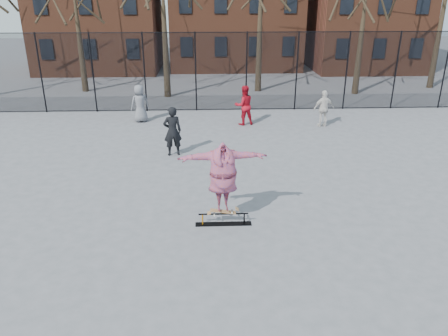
{
  "coord_description": "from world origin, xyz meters",
  "views": [
    {
      "loc": [
        -0.9,
        -9.48,
        5.98
      ],
      "look_at": [
        -0.44,
        1.5,
        1.44
      ],
      "focal_mm": 35.0,
      "sensor_mm": 36.0,
      "label": 1
    }
  ],
  "objects_px": {
    "skate_rail": "(223,220)",
    "bystander_white": "(324,109)",
    "skateboard": "(223,212)",
    "bystander_grey": "(140,103)",
    "skater": "(223,178)",
    "bystander_red": "(244,105)",
    "bystander_black": "(172,131)"
  },
  "relations": [
    {
      "from": "bystander_black",
      "to": "skater",
      "type": "bearing_deg",
      "value": 94.67
    },
    {
      "from": "skateboard",
      "to": "skater",
      "type": "height_order",
      "value": "skater"
    },
    {
      "from": "skateboard",
      "to": "bystander_grey",
      "type": "xyz_separation_m",
      "value": [
        -3.56,
        10.07,
        0.51
      ]
    },
    {
      "from": "skater",
      "to": "bystander_black",
      "type": "distance_m",
      "value": 5.73
    },
    {
      "from": "skateboard",
      "to": "bystander_red",
      "type": "relative_size",
      "value": 0.4
    },
    {
      "from": "skate_rail",
      "to": "bystander_white",
      "type": "relative_size",
      "value": 0.91
    },
    {
      "from": "skateboard",
      "to": "bystander_white",
      "type": "distance_m",
      "value": 10.26
    },
    {
      "from": "skate_rail",
      "to": "skateboard",
      "type": "distance_m",
      "value": 0.25
    },
    {
      "from": "bystander_white",
      "to": "skater",
      "type": "bearing_deg",
      "value": 52.35
    },
    {
      "from": "skate_rail",
      "to": "bystander_red",
      "type": "height_order",
      "value": "bystander_red"
    },
    {
      "from": "bystander_grey",
      "to": "bystander_white",
      "type": "distance_m",
      "value": 8.64
    },
    {
      "from": "bystander_black",
      "to": "bystander_red",
      "type": "distance_m",
      "value": 5.0
    },
    {
      "from": "bystander_white",
      "to": "bystander_red",
      "type": "bearing_deg",
      "value": -15.74
    },
    {
      "from": "skateboard",
      "to": "bystander_white",
      "type": "relative_size",
      "value": 0.44
    },
    {
      "from": "skateboard",
      "to": "bystander_white",
      "type": "height_order",
      "value": "bystander_white"
    },
    {
      "from": "bystander_white",
      "to": "bystander_grey",
      "type": "bearing_deg",
      "value": -15.93
    },
    {
      "from": "bystander_red",
      "to": "skater",
      "type": "bearing_deg",
      "value": 67.94
    },
    {
      "from": "skateboard",
      "to": "bystander_black",
      "type": "distance_m",
      "value": 5.74
    },
    {
      "from": "skate_rail",
      "to": "bystander_white",
      "type": "bearing_deg",
      "value": 60.79
    },
    {
      "from": "skater",
      "to": "bystander_red",
      "type": "distance_m",
      "value": 9.52
    },
    {
      "from": "skate_rail",
      "to": "bystander_black",
      "type": "distance_m",
      "value": 5.78
    },
    {
      "from": "skater",
      "to": "bystander_grey",
      "type": "xyz_separation_m",
      "value": [
        -3.56,
        10.07,
        -0.49
      ]
    },
    {
      "from": "skateboard",
      "to": "skate_rail",
      "type": "bearing_deg",
      "value": 0.0
    },
    {
      "from": "skateboard",
      "to": "bystander_white",
      "type": "bearing_deg",
      "value": 60.75
    },
    {
      "from": "skate_rail",
      "to": "bystander_black",
      "type": "relative_size",
      "value": 0.8
    },
    {
      "from": "bystander_grey",
      "to": "bystander_red",
      "type": "xyz_separation_m",
      "value": [
        4.92,
        -0.66,
        0.03
      ]
    },
    {
      "from": "bystander_red",
      "to": "bystander_white",
      "type": "bearing_deg",
      "value": 158.81
    },
    {
      "from": "bystander_black",
      "to": "bystander_red",
      "type": "xyz_separation_m",
      "value": [
        3.06,
        3.95,
        -0.03
      ]
    },
    {
      "from": "bystander_white",
      "to": "skateboard",
      "type": "bearing_deg",
      "value": 52.35
    },
    {
      "from": "bystander_grey",
      "to": "skater",
      "type": "bearing_deg",
      "value": 85.22
    },
    {
      "from": "bystander_red",
      "to": "bystander_white",
      "type": "xyz_separation_m",
      "value": [
        3.65,
        -0.47,
        -0.08
      ]
    },
    {
      "from": "skater",
      "to": "bystander_black",
      "type": "relative_size",
      "value": 1.23
    }
  ]
}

